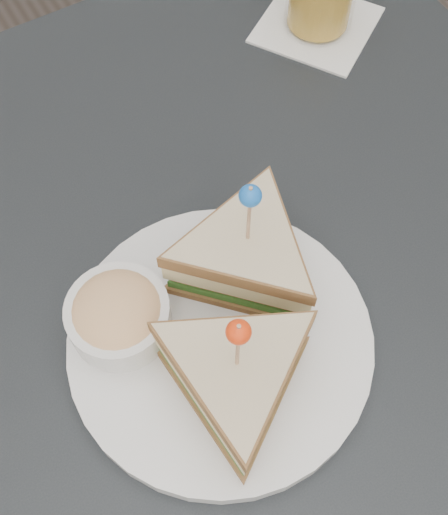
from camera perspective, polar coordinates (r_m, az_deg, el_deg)
ground_plane at (r=1.27m, az=-0.17°, el=-18.05°), size 3.50×3.50×0.00m
table at (r=0.62m, az=-0.33°, el=-6.66°), size 0.80×0.80×0.75m
plate_meal at (r=0.50m, az=0.05°, el=-5.60°), size 0.28×0.27×0.15m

